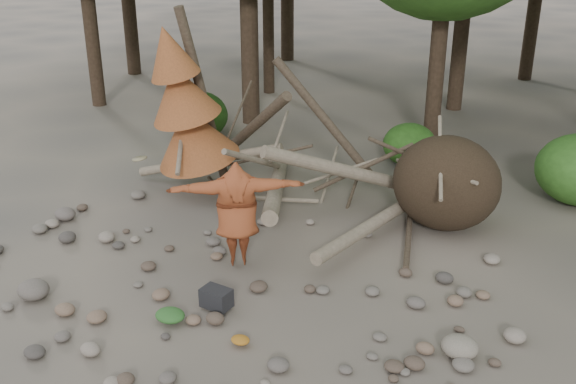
% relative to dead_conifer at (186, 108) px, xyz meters
% --- Properties ---
extents(ground, '(120.00, 120.00, 0.00)m').
position_rel_dead_conifer_xyz_m(ground, '(3.12, -3.37, -2.11)').
color(ground, '#514C44').
rests_on(ground, ground).
extents(deadfall_pile, '(8.55, 5.24, 3.30)m').
position_rel_dead_conifer_xyz_m(deadfall_pile, '(5.13, 0.87, -1.16)').
color(deadfall_pile, '#332619').
rests_on(deadfall_pile, ground).
extents(dead_conifer, '(2.06, 2.16, 4.35)m').
position_rel_dead_conifer_xyz_m(dead_conifer, '(0.00, 0.00, 0.00)').
color(dead_conifer, '#4C3F30').
rests_on(dead_conifer, ground).
extents(bush_left, '(1.80, 1.80, 1.44)m').
position_rel_dead_conifer_xyz_m(bush_left, '(-2.38, 3.83, -1.39)').
color(bush_left, '#234E15').
rests_on(bush_left, ground).
extents(bush_mid, '(1.40, 1.40, 1.12)m').
position_rel_dead_conifer_xyz_m(bush_mid, '(3.92, 4.43, -1.55)').
color(bush_mid, '#2E631C').
rests_on(bush_mid, ground).
extents(frisbee_thrower, '(3.73, 1.90, 1.97)m').
position_rel_dead_conifer_xyz_m(frisbee_thrower, '(2.77, -2.46, -1.04)').
color(frisbee_thrower, brown).
rests_on(frisbee_thrower, ground).
extents(backpack, '(0.51, 0.36, 0.32)m').
position_rel_dead_conifer_xyz_m(backpack, '(3.22, -3.90, -1.95)').
color(backpack, black).
rests_on(backpack, ground).
extents(cloth_green, '(0.49, 0.41, 0.18)m').
position_rel_dead_conifer_xyz_m(cloth_green, '(2.78, -4.56, -2.02)').
color(cloth_green, '#2C6026').
rests_on(cloth_green, ground).
extents(cloth_orange, '(0.29, 0.24, 0.11)m').
position_rel_dead_conifer_xyz_m(cloth_orange, '(4.08, -4.59, -2.06)').
color(cloth_orange, '#A6671C').
rests_on(cloth_orange, ground).
extents(boulder_front_left, '(0.55, 0.49, 0.33)m').
position_rel_dead_conifer_xyz_m(boulder_front_left, '(0.28, -4.99, -1.95)').
color(boulder_front_left, '#655D54').
rests_on(boulder_front_left, ground).
extents(boulder_mid_right, '(0.54, 0.49, 0.32)m').
position_rel_dead_conifer_xyz_m(boulder_mid_right, '(7.05, -3.37, -1.95)').
color(boulder_mid_right, gray).
rests_on(boulder_mid_right, ground).
extents(boulder_mid_left, '(0.46, 0.41, 0.28)m').
position_rel_dead_conifer_xyz_m(boulder_mid_left, '(-1.61, -2.37, -1.97)').
color(boulder_mid_left, '#645B54').
rests_on(boulder_mid_left, ground).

